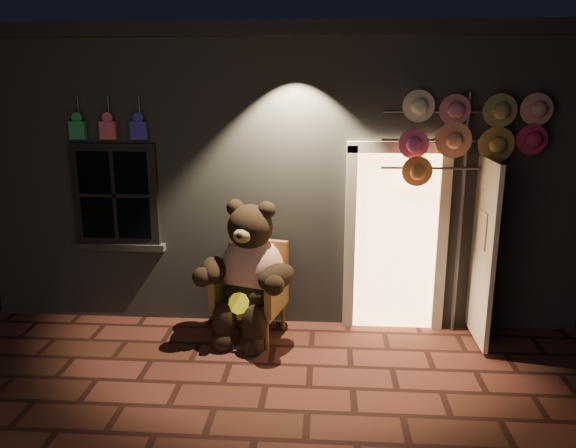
{
  "coord_description": "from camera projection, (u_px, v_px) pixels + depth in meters",
  "views": [
    {
      "loc": [
        0.55,
        -4.81,
        2.84
      ],
      "look_at": [
        0.15,
        1.0,
        1.35
      ],
      "focal_mm": 35.0,
      "sensor_mm": 36.0,
      "label": 1
    }
  ],
  "objects": [
    {
      "name": "wicker_armchair",
      "position": [
        253.0,
        289.0,
        6.41
      ],
      "size": [
        0.86,
        0.81,
        1.07
      ],
      "rotation": [
        0.0,
        0.0,
        -0.25
      ],
      "color": "brown",
      "rests_on": "ground"
    },
    {
      "name": "hat_rack",
      "position": [
        468.0,
        134.0,
        5.91
      ],
      "size": [
        1.74,
        0.22,
        2.74
      ],
      "color": "#59595E",
      "rests_on": "ground"
    },
    {
      "name": "shop_building",
      "position": [
        292.0,
        153.0,
        8.81
      ],
      "size": [
        7.3,
        5.95,
        3.51
      ],
      "color": "slate",
      "rests_on": "ground"
    },
    {
      "name": "teddy_bear",
      "position": [
        249.0,
        273.0,
        6.22
      ],
      "size": [
        1.14,
        1.01,
        1.62
      ],
      "rotation": [
        0.0,
        0.0,
        -0.25
      ],
      "color": "#AC2F12",
      "rests_on": "ground"
    },
    {
      "name": "ground",
      "position": [
        266.0,
        385.0,
        5.39
      ],
      "size": [
        60.0,
        60.0,
        0.0
      ],
      "primitive_type": "plane",
      "color": "#5D2B23",
      "rests_on": "ground"
    }
  ]
}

